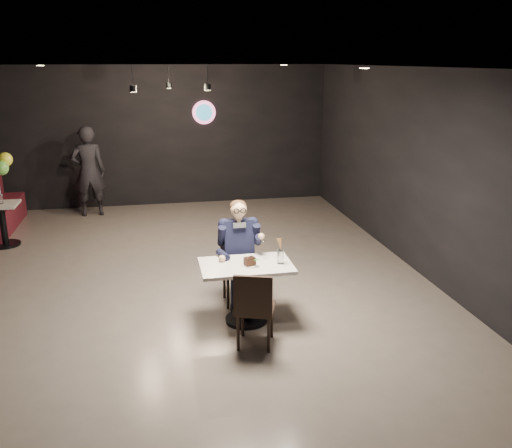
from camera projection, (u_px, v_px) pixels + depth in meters
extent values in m
plane|color=slate|center=(185.00, 280.00, 7.95)|extent=(9.00, 9.00, 0.00)
cube|color=black|center=(170.00, 73.00, 8.98)|extent=(1.40, 1.20, 0.36)
cube|color=silver|center=(246.00, 293.00, 6.59)|extent=(1.10, 0.70, 0.75)
cube|color=black|center=(239.00, 270.00, 7.08)|extent=(0.42, 0.46, 0.92)
cube|color=black|center=(255.00, 307.00, 6.03)|extent=(0.54, 0.57, 0.92)
cube|color=black|center=(239.00, 251.00, 7.01)|extent=(0.60, 0.80, 1.44)
cylinder|color=white|center=(252.00, 265.00, 6.44)|extent=(0.19, 0.19, 0.01)
cube|color=black|center=(250.00, 262.00, 6.41)|extent=(0.15, 0.13, 0.08)
ellipsoid|color=#297E2E|center=(257.00, 260.00, 6.37)|extent=(0.07, 0.04, 0.01)
cylinder|color=silver|center=(280.00, 257.00, 6.48)|extent=(0.08, 0.08, 0.17)
cone|color=#B17F48|center=(280.00, 244.00, 6.41)|extent=(0.09, 0.09, 0.14)
cube|color=silver|center=(3.00, 226.00, 9.31)|extent=(0.56, 0.56, 0.70)
imported|color=black|center=(89.00, 171.00, 10.99)|extent=(0.72, 0.51, 1.84)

